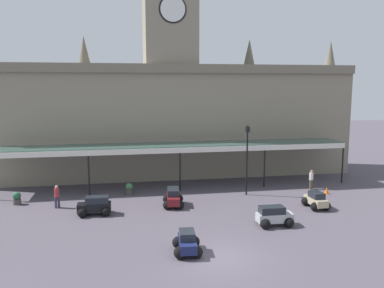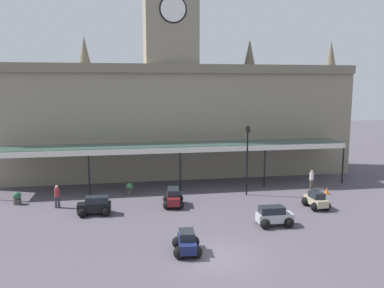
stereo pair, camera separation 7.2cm
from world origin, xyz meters
name	(u,v)px [view 1 (the left image)]	position (x,y,z in m)	size (l,w,h in m)	color
ground_plane	(218,257)	(0.00, 0.00, 0.00)	(140.00, 140.00, 0.00)	#504953
station_building	(170,111)	(0.00, 19.49, 6.28)	(35.19, 5.77, 19.32)	gray
entrance_canopy	(178,146)	(0.00, 14.40, 3.61)	(29.72, 3.26, 3.75)	#38564C
car_maroon_estate	(173,198)	(-1.13, 9.06, 0.56)	(1.70, 2.33, 1.27)	maroon
car_beige_sedan	(316,201)	(8.95, 6.74, 0.50)	(1.56, 2.08, 1.19)	tan
car_silver_estate	(274,217)	(4.58, 3.82, 0.56)	(2.26, 1.56, 1.27)	#B2B5BA
car_black_estate	(95,207)	(-6.67, 8.04, 0.56)	(2.25, 1.55, 1.27)	black
car_navy_sedan	(187,244)	(-1.49, 0.78, 0.50)	(1.62, 2.11, 1.19)	#19214C
pedestrian_crossing_forecourt	(57,196)	(-9.45, 10.10, 0.91)	(0.37, 0.34, 1.67)	#3F384C
pedestrian_beside_cars	(311,179)	(11.04, 11.62, 0.91)	(0.34, 0.34, 1.67)	brown
victorian_lamppost	(247,153)	(5.08, 10.94, 3.47)	(0.30, 0.30, 5.68)	black
traffic_cone	(327,191)	(11.61, 10.03, 0.28)	(0.40, 0.40, 0.56)	orange
planter_by_canopy	(17,198)	(-12.53, 11.49, 0.49)	(0.60, 0.60, 0.96)	#47423D
planter_near_kerb	(129,188)	(-4.25, 12.76, 0.49)	(0.60, 0.60, 0.96)	#47423D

